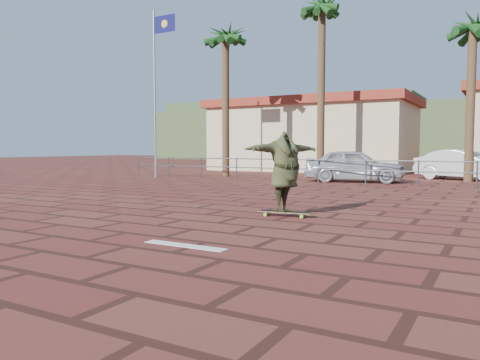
# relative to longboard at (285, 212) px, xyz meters

# --- Properties ---
(ground) EXTENTS (120.00, 120.00, 0.00)m
(ground) POSITION_rel_longboard_xyz_m (-0.79, -2.25, -0.09)
(ground) COLOR #5E2B1F
(ground) RESTS_ON ground
(paint_stripe) EXTENTS (1.40, 0.22, 0.01)m
(paint_stripe) POSITION_rel_longboard_xyz_m (-0.09, -3.45, -0.09)
(paint_stripe) COLOR white
(paint_stripe) RESTS_ON ground
(guardrail) EXTENTS (24.06, 0.06, 1.00)m
(guardrail) POSITION_rel_longboard_xyz_m (-0.79, 9.75, 0.59)
(guardrail) COLOR #47494F
(guardrail) RESTS_ON ground
(flagpole) EXTENTS (1.30, 0.10, 8.00)m
(flagpole) POSITION_rel_longboard_xyz_m (-10.67, 8.75, 4.55)
(flagpole) COLOR gray
(flagpole) RESTS_ON ground
(palm_far_left) EXTENTS (2.40, 2.40, 8.25)m
(palm_far_left) POSITION_rel_longboard_xyz_m (-8.29, 11.25, 6.74)
(palm_far_left) COLOR brown
(palm_far_left) RESTS_ON ground
(palm_left) EXTENTS (2.40, 2.40, 9.45)m
(palm_left) POSITION_rel_longboard_xyz_m (-3.79, 12.75, 7.86)
(palm_left) COLOR brown
(palm_left) RESTS_ON ground
(palm_center) EXTENTS (2.40, 2.40, 7.75)m
(palm_center) POSITION_rel_longboard_xyz_m (2.71, 13.25, 6.27)
(palm_center) COLOR brown
(palm_center) RESTS_ON ground
(building_west) EXTENTS (12.60, 7.60, 4.50)m
(building_west) POSITION_rel_longboard_xyz_m (-6.79, 19.75, 2.19)
(building_west) COLOR beige
(building_west) RESTS_ON ground
(hill_front) EXTENTS (70.00, 18.00, 6.00)m
(hill_front) POSITION_rel_longboard_xyz_m (-0.79, 47.75, 2.91)
(hill_front) COLOR #384C28
(hill_front) RESTS_ON ground
(hill_back) EXTENTS (35.00, 14.00, 8.00)m
(hill_back) POSITION_rel_longboard_xyz_m (-22.79, 53.75, 3.91)
(hill_back) COLOR #384C28
(hill_back) RESTS_ON ground
(longboard) EXTENTS (1.18, 0.40, 0.11)m
(longboard) POSITION_rel_longboard_xyz_m (0.00, 0.00, 0.00)
(longboard) COLOR olive
(longboard) RESTS_ON ground
(skateboarder) EXTENTS (1.29, 2.16, 1.70)m
(skateboarder) POSITION_rel_longboard_xyz_m (-0.00, 0.00, 0.87)
(skateboarder) COLOR #383B20
(skateboarder) RESTS_ON longboard
(car_silver) EXTENTS (4.39, 2.43, 1.41)m
(car_silver) POSITION_rel_longboard_xyz_m (-1.54, 10.75, 0.61)
(car_silver) COLOR #A5A6AB
(car_silver) RESTS_ON ground
(car_white) EXTENTS (4.41, 2.74, 1.37)m
(car_white) POSITION_rel_longboard_xyz_m (2.46, 14.25, 0.59)
(car_white) COLOR silver
(car_white) RESTS_ON ground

